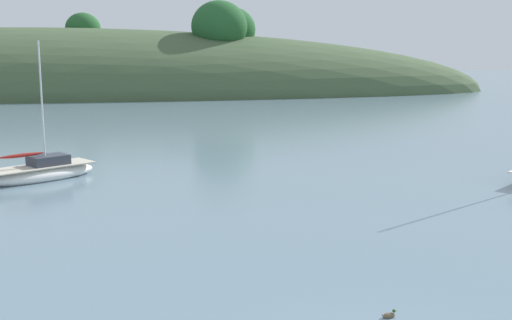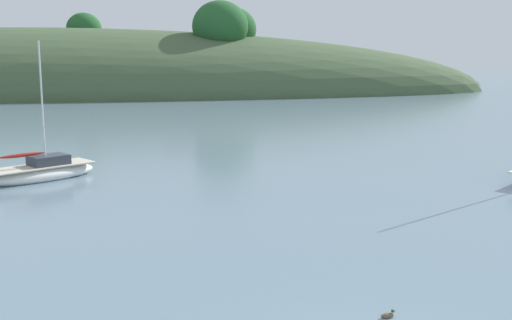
% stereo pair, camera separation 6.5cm
% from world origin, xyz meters
% --- Properties ---
extents(far_shoreline_hill, '(150.00, 36.00, 24.91)m').
position_xyz_m(far_shoreline_hill, '(-24.88, 91.70, 0.13)').
color(far_shoreline_hill, '#425638').
rests_on(far_shoreline_hill, ground).
extents(sailboat_orange_cutter, '(6.15, 5.31, 7.56)m').
position_xyz_m(sailboat_orange_cutter, '(-11.28, 22.51, 0.38)').
color(sailboat_orange_cutter, white).
rests_on(sailboat_orange_cutter, ground).
extents(duck_lone_right, '(0.43, 0.24, 0.24)m').
position_xyz_m(duck_lone_right, '(0.98, 2.91, 0.05)').
color(duck_lone_right, brown).
rests_on(duck_lone_right, ground).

